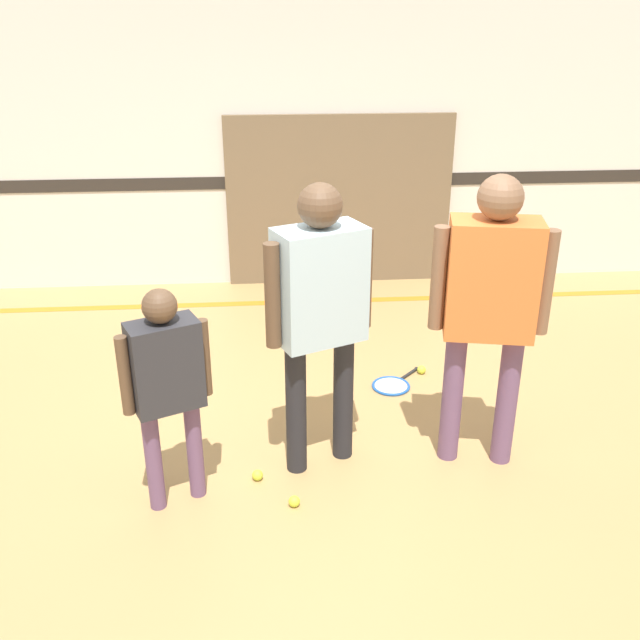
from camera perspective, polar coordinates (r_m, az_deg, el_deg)
name	(u,v)px	position (r m, az deg, el deg)	size (l,w,h in m)	color
ground_plane	(312,464)	(4.50, -0.62, -11.47)	(16.00, 16.00, 0.00)	tan
wall_back	(289,121)	(6.94, -2.54, 15.65)	(16.00, 0.07, 3.20)	silver
wall_panel	(339,201)	(7.07, 1.55, 9.49)	(2.20, 0.05, 1.66)	#756047
floor_stripe	(294,302)	(6.79, -2.10, 1.45)	(14.40, 0.10, 0.01)	orange
person_instructor	(320,301)	(4.00, 0.00, 1.57)	(0.62, 0.44, 1.75)	#232328
person_student_left	(167,377)	(3.87, -12.17, -4.45)	(0.46, 0.33, 1.30)	#6B4C70
person_student_right	(490,294)	(4.15, 13.48, 2.01)	(0.67, 0.37, 1.79)	#6B4C70
racket_spare_on_floor	(392,385)	(5.35, 5.82, -5.18)	(0.46, 0.47, 0.03)	blue
tennis_ball_near_instructor	(294,501)	(4.17, -2.08, -14.30)	(0.07, 0.07, 0.07)	#CCE038
tennis_ball_by_spare_racket	(421,370)	(5.54, 8.12, -3.96)	(0.07, 0.07, 0.07)	#CCE038
tennis_ball_stray_left	(258,475)	(4.37, -5.02, -12.26)	(0.07, 0.07, 0.07)	#CCE038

